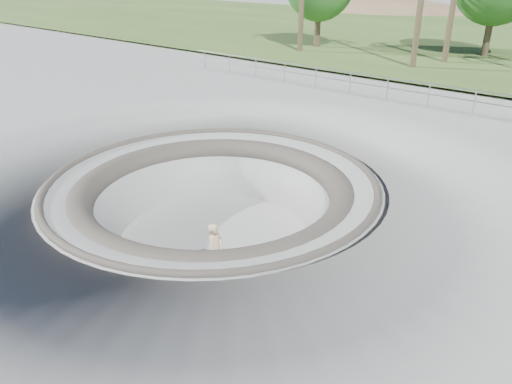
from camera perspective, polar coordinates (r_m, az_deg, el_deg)
ground at (r=15.41m, az=-4.98°, el=1.21°), size 180.00×180.00×0.00m
skate_bowl at (r=16.24m, az=-4.75°, el=-4.70°), size 14.00×14.00×4.10m
grass_strip at (r=45.56m, az=27.08°, el=14.91°), size 180.00×36.00×0.12m
safety_railing at (r=24.81m, az=14.79°, el=11.40°), size 25.00×0.06×1.03m
skateboard at (r=14.21m, az=-4.52°, el=-9.47°), size 0.92×0.41×0.09m
skater at (r=13.76m, az=-4.64°, el=-6.64°), size 0.50×0.66×1.61m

